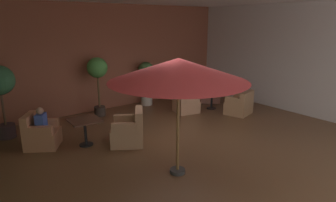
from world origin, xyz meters
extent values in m
cube|color=brown|center=(0.00, 0.00, -0.01)|extent=(10.00, 8.30, 0.02)
cube|color=brown|center=(0.00, 4.11, 1.81)|extent=(10.00, 0.08, 3.62)
cube|color=silver|center=(4.96, 0.00, 1.81)|extent=(0.08, 8.30, 3.62)
cylinder|color=black|center=(2.99, 1.79, 0.01)|extent=(0.33, 0.33, 0.02)
cylinder|color=black|center=(2.99, 1.79, 0.32)|extent=(0.07, 0.07, 0.65)
cube|color=#4C2D19|center=(2.99, 1.79, 0.66)|extent=(0.72, 0.72, 0.03)
cube|color=tan|center=(3.27, 0.80, 0.21)|extent=(0.98, 0.91, 0.42)
cube|color=tan|center=(3.34, 0.53, 0.61)|extent=(0.83, 0.37, 0.39)
cube|color=tan|center=(2.94, 0.75, 0.52)|extent=(0.30, 0.58, 0.21)
cube|color=tan|center=(3.58, 0.93, 0.52)|extent=(0.30, 0.58, 0.21)
cube|color=tan|center=(3.67, 2.55, 0.22)|extent=(1.06, 1.06, 0.44)
cube|color=tan|center=(3.88, 2.78, 0.63)|extent=(0.65, 0.61, 0.37)
cube|color=tan|center=(3.86, 2.33, 0.55)|extent=(0.52, 0.56, 0.22)
cube|color=tan|center=(3.43, 2.71, 0.55)|extent=(0.52, 0.56, 0.22)
cube|color=tan|center=(1.98, 2.01, 0.20)|extent=(0.88, 0.85, 0.41)
cube|color=tan|center=(1.70, 2.07, 0.61)|extent=(0.31, 0.72, 0.40)
cube|color=tan|center=(2.08, 2.27, 0.52)|extent=(0.60, 0.27, 0.22)
cube|color=tan|center=(1.97, 1.73, 0.52)|extent=(0.60, 0.27, 0.22)
cylinder|color=black|center=(-1.86, 1.39, 0.01)|extent=(0.35, 0.35, 0.02)
cylinder|color=black|center=(-1.86, 1.39, 0.32)|extent=(0.07, 0.07, 0.65)
cube|color=#482C21|center=(-1.86, 1.39, 0.66)|extent=(0.75, 0.75, 0.03)
cube|color=#BA7753|center=(-2.75, 1.94, 0.21)|extent=(1.01, 1.00, 0.41)
cube|color=#BA7753|center=(-2.99, 2.09, 0.63)|extent=(0.52, 0.69, 0.44)
cube|color=#BA7753|center=(-2.56, 2.16, 0.52)|extent=(0.58, 0.44, 0.22)
cube|color=#BA7753|center=(-2.86, 1.68, 0.52)|extent=(0.58, 0.44, 0.22)
cube|color=tan|center=(-0.98, 0.83, 0.23)|extent=(1.09, 1.08, 0.45)
cube|color=tan|center=(-0.72, 0.67, 0.68)|extent=(0.56, 0.75, 0.46)
cube|color=tan|center=(-1.19, 0.58, 0.56)|extent=(0.59, 0.43, 0.22)
cube|color=tan|center=(-0.84, 1.14, 0.56)|extent=(0.59, 0.43, 0.22)
cylinder|color=#2D2D2D|center=(-0.90, -1.11, 0.04)|extent=(0.32, 0.32, 0.08)
cylinder|color=brown|center=(-0.90, -1.11, 1.16)|extent=(0.06, 0.06, 2.32)
cone|color=#C73C3C|center=(-0.90, -1.11, 2.15)|extent=(2.69, 2.69, 0.44)
cylinder|color=beige|center=(1.40, 3.60, 0.21)|extent=(0.42, 0.42, 0.43)
cylinder|color=brown|center=(1.40, 3.60, 0.75)|extent=(0.06, 0.06, 0.64)
sphere|color=#3F6939|center=(1.40, 3.60, 1.31)|extent=(0.59, 0.59, 0.59)
cylinder|color=#3C2B31|center=(-3.37, 3.15, 0.18)|extent=(0.46, 0.46, 0.36)
cylinder|color=brown|center=(-3.37, 3.15, 0.80)|extent=(0.06, 0.06, 0.88)
cylinder|color=#3B302B|center=(-0.56, 3.43, 0.16)|extent=(0.37, 0.37, 0.31)
cylinder|color=brown|center=(-0.56, 3.43, 0.82)|extent=(0.06, 0.06, 1.02)
sphere|color=#468D41|center=(-0.56, 3.43, 1.61)|extent=(0.65, 0.65, 0.65)
cube|color=#354EA4|center=(-2.75, 1.94, 0.63)|extent=(0.35, 0.39, 0.44)
sphere|color=#A4755E|center=(-2.75, 1.94, 0.93)|extent=(0.18, 0.18, 0.18)
cube|color=#2D5094|center=(1.98, 2.01, 0.64)|extent=(0.28, 0.41, 0.46)
sphere|color=tan|center=(1.98, 2.01, 0.94)|extent=(0.17, 0.17, 0.17)
cylinder|color=white|center=(2.85, 1.72, 0.74)|extent=(0.08, 0.08, 0.11)
cube|color=#9EA0A5|center=(3.04, 1.81, 0.69)|extent=(0.35, 0.29, 0.01)
cube|color=black|center=(3.07, 1.70, 0.79)|extent=(0.30, 0.08, 0.19)
camera|label=1|loc=(-4.37, -5.38, 3.03)|focal=31.50mm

